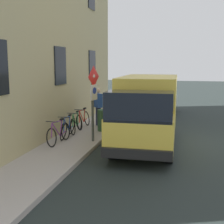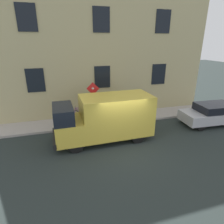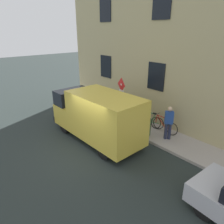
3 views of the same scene
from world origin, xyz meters
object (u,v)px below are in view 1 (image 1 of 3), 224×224
bicycle_blue (68,128)px  pedestrian (98,105)px  bicycle_purple (59,133)px  delivery_van (147,110)px  bicycle_green (76,123)px  litter_bin (103,120)px  sign_post_stacked (93,93)px  parked_hatchback (159,101)px  bicycle_red (83,120)px

bicycle_blue → pedestrian: pedestrian is taller
bicycle_blue → pedestrian: 2.55m
bicycle_purple → pedestrian: 3.43m
delivery_van → bicycle_green: 3.29m
delivery_van → bicycle_purple: size_ratio=3.13×
bicycle_green → pedestrian: bearing=155.8°
bicycle_purple → litter_bin: (-0.99, -2.37, 0.08)m
delivery_van → bicycle_green: size_ratio=3.13×
bicycle_green → bicycle_purple: 1.82m
bicycle_purple → pedestrian: bearing=176.0°
bicycle_purple → bicycle_green: bearing=-175.1°
bicycle_blue → bicycle_purple: same height
pedestrian → litter_bin: size_ratio=1.91×
sign_post_stacked → pedestrian: bearing=-77.6°
sign_post_stacked → parked_hatchback: sign_post_stacked is taller
bicycle_red → bicycle_purple: size_ratio=1.00×
sign_post_stacked → pedestrian: size_ratio=1.53×
sign_post_stacked → bicycle_green: 2.18m
delivery_van → bicycle_red: size_ratio=3.14×
delivery_van → bicycle_purple: 3.27m
pedestrian → litter_bin: 1.18m
parked_hatchback → bicycle_red: bearing=-24.5°
bicycle_purple → litter_bin: size_ratio=1.90×
delivery_van → bicycle_blue: delivery_van is taller
bicycle_red → bicycle_blue: bearing=-0.2°
bicycle_purple → delivery_van: bearing=111.1°
parked_hatchback → pedestrian: size_ratio=2.38×
bicycle_green → bicycle_blue: (0.00, 0.91, 0.00)m
delivery_van → litter_bin: bearing=-127.0°
bicycle_green → bicycle_red: bearing=174.9°
bicycle_blue → bicycle_red: bearing=176.6°
delivery_van → bicycle_blue: 3.15m
pedestrian → delivery_van: bearing=-85.8°
sign_post_stacked → litter_bin: bearing=-85.5°
pedestrian → parked_hatchback: bearing=22.7°
parked_hatchback → bicycle_green: 7.04m
parked_hatchback → bicycle_red: 6.23m
pedestrian → bicycle_purple: bearing=-140.4°
bicycle_green → bicycle_purple: size_ratio=1.00×
bicycle_green → sign_post_stacked: bearing=37.4°
sign_post_stacked → litter_bin: 2.23m
parked_hatchback → delivery_van: bearing=4.3°
delivery_van → pedestrian: delivery_van is taller
bicycle_purple → pedestrian: size_ratio=1.00×
bicycle_red → bicycle_green: bearing=-0.2°
bicycle_green → bicycle_purple: same height
bicycle_red → bicycle_purple: 2.73m
sign_post_stacked → delivery_van: bearing=-171.2°
parked_hatchback → pedestrian: 5.44m
bicycle_green → litter_bin: bearing=114.0°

